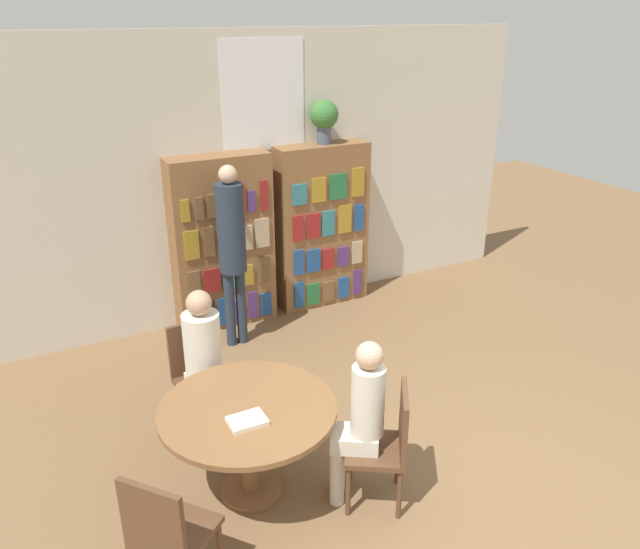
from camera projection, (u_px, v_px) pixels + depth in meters
name	position (u px, v px, depth m)	size (l,w,h in m)	color
ground_plane	(488.00, 514.00, 4.23)	(16.00, 16.00, 0.00)	brown
wall_back	(265.00, 177.00, 6.67)	(6.40, 0.07, 3.00)	beige
bookshelf_left	(223.00, 243.00, 6.50)	(1.05, 0.34, 1.83)	brown
bookshelf_right	(322.00, 226.00, 7.00)	(1.05, 0.34, 1.83)	brown
flower_vase	(324.00, 117.00, 6.54)	(0.30, 0.30, 0.46)	#475166
reading_table	(248.00, 422.00, 4.21)	(1.20, 1.20, 0.71)	brown
chair_near_camera	(167.00, 532.00, 3.45)	(0.56, 0.56, 0.89)	brown
chair_left_side	(199.00, 371.00, 4.99)	(0.42, 0.42, 0.89)	brown
chair_far_side	(387.00, 441.00, 4.18)	(0.55, 0.55, 0.89)	brown
seated_reader_left	(205.00, 356.00, 4.76)	(0.31, 0.39, 1.25)	beige
seated_reader_right	(360.00, 416.00, 4.11)	(0.39, 0.36, 1.24)	beige
librarian_standing	(232.00, 240.00, 5.98)	(0.27, 0.54, 1.85)	#232D3D
open_book_on_table	(247.00, 421.00, 4.00)	(0.24, 0.18, 0.03)	silver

